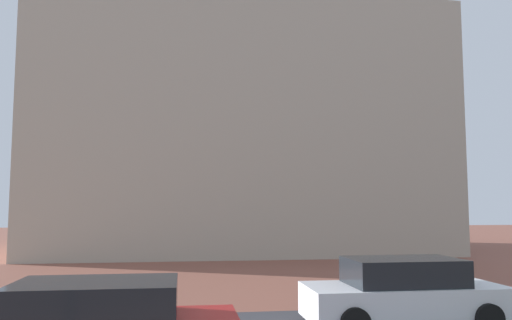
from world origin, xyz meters
TOP-DOWN VIEW (x-y plane):
  - landmark_building at (1.65, 31.57)m, footprint 23.67×13.59m
  - car_white at (3.49, 10.64)m, footprint 4.46×2.06m

SIDE VIEW (x-z plane):
  - car_white at x=3.49m, z-range -0.04..1.48m
  - landmark_building at x=1.65m, z-range -7.44..26.32m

